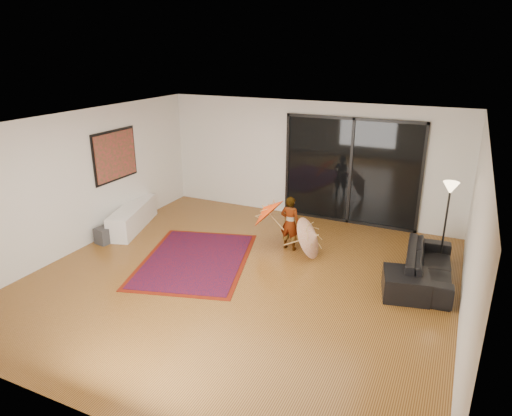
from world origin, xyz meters
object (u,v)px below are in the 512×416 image
Objects in this scene: child at (290,223)px; ottoman at (406,285)px; media_console at (133,217)px; sofa at (429,266)px.

ottoman is at bearing 162.07° from child.
media_console is at bearing 10.18° from child.
sofa is 2.72× the size of ottoman.
sofa is 2.66m from child.
media_console is at bearing 175.04° from ottoman.
child is at bearing 158.51° from ottoman.
child reaches higher than media_console.
ottoman is (5.92, -0.51, -0.05)m from media_console.
media_console is 0.96× the size of sofa.
media_console is 1.68× the size of child.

